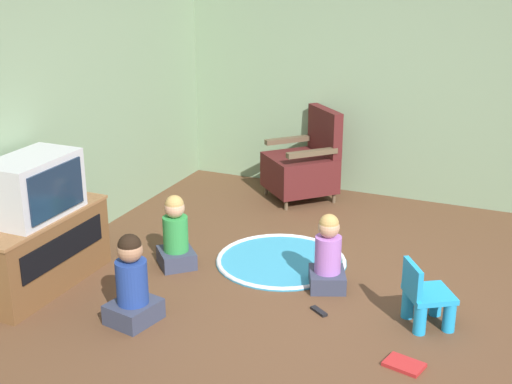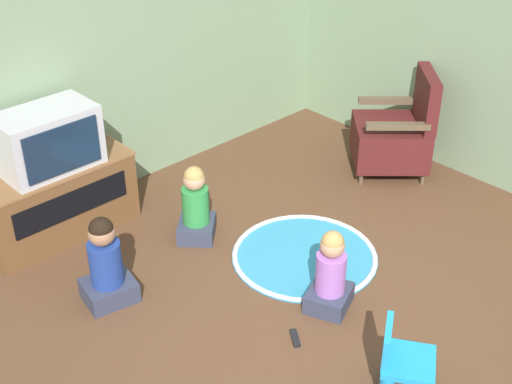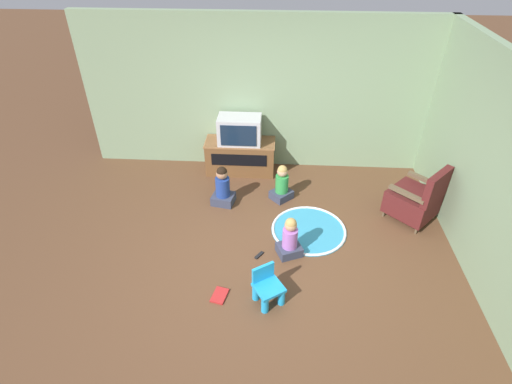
{
  "view_description": "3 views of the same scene",
  "coord_description": "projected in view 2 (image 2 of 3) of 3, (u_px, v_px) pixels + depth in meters",
  "views": [
    {
      "loc": [
        -4.25,
        -1.25,
        2.47
      ],
      "look_at": [
        0.14,
        0.66,
        0.78
      ],
      "focal_mm": 50.0,
      "sensor_mm": 36.0,
      "label": 1
    },
    {
      "loc": [
        -2.47,
        -2.13,
        3.1
      ],
      "look_at": [
        0.19,
        0.67,
        0.75
      ],
      "focal_mm": 50.0,
      "sensor_mm": 36.0,
      "label": 2
    },
    {
      "loc": [
        0.19,
        -3.66,
        3.75
      ],
      "look_at": [
        -0.05,
        0.3,
        0.9
      ],
      "focal_mm": 28.0,
      "sensor_mm": 36.0,
      "label": 3
    }
  ],
  "objects": [
    {
      "name": "child_watching_center",
      "position": [
        106.0,
        265.0,
        4.65
      ],
      "size": [
        0.38,
        0.35,
        0.65
      ],
      "rotation": [
        0.0,
        0.0,
        -0.19
      ],
      "color": "#33384C",
      "rests_on": "ground_plane"
    },
    {
      "name": "black_armchair",
      "position": [
        396.0,
        134.0,
        6.13
      ],
      "size": [
        0.85,
        0.85,
        0.91
      ],
      "rotation": [
        0.0,
        0.0,
        3.95
      ],
      "color": "brown",
      "rests_on": "ground_plane"
    },
    {
      "name": "child_watching_left",
      "position": [
        330.0,
        275.0,
        4.6
      ],
      "size": [
        0.38,
        0.36,
        0.59
      ],
      "rotation": [
        0.0,
        0.0,
        0.4
      ],
      "color": "#33384C",
      "rests_on": "ground_plane"
    },
    {
      "name": "play_mat",
      "position": [
        305.0,
        256.0,
        5.19
      ],
      "size": [
        1.07,
        1.07,
        0.04
      ],
      "color": "teal",
      "rests_on": "ground_plane"
    },
    {
      "name": "television",
      "position": [
        48.0,
        140.0,
        5.06
      ],
      "size": [
        0.7,
        0.42,
        0.45
      ],
      "color": "#B7B7BC",
      "rests_on": "tv_cabinet"
    },
    {
      "name": "child_watching_right",
      "position": [
        196.0,
        207.0,
        5.29
      ],
      "size": [
        0.4,
        0.4,
        0.6
      ],
      "rotation": [
        0.0,
        0.0,
        0.76
      ],
      "color": "#33384C",
      "rests_on": "ground_plane"
    },
    {
      "name": "remote_control",
      "position": [
        296.0,
        338.0,
        4.45
      ],
      "size": [
        0.12,
        0.15,
        0.02
      ],
      "rotation": [
        0.0,
        0.0,
        0.96
      ],
      "color": "black",
      "rests_on": "ground_plane"
    },
    {
      "name": "tv_cabinet",
      "position": [
        56.0,
        198.0,
        5.33
      ],
      "size": [
        1.16,
        0.49,
        0.57
      ],
      "color": "brown",
      "rests_on": "ground_plane"
    },
    {
      "name": "wall_back",
      "position": [
        50.0,
        54.0,
        5.19
      ],
      "size": [
        5.71,
        0.12,
        2.53
      ],
      "color": "gray",
      "rests_on": "ground_plane"
    },
    {
      "name": "ground_plane",
      "position": [
        309.0,
        349.0,
        4.38
      ],
      "size": [
        30.0,
        30.0,
        0.0
      ],
      "primitive_type": "plane",
      "color": "brown"
    },
    {
      "name": "yellow_kid_chair",
      "position": [
        404.0,
        366.0,
        4.0
      ],
      "size": [
        0.42,
        0.41,
        0.46
      ],
      "rotation": [
        0.0,
        0.0,
        0.58
      ],
      "color": "#1E99DB",
      "rests_on": "ground_plane"
    }
  ]
}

